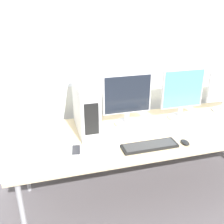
# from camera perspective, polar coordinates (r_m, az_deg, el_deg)

# --- Properties ---
(ground_plane) EXTENTS (14.00, 14.00, 0.00)m
(ground_plane) POSITION_cam_1_polar(r_m,az_deg,el_deg) (2.51, 13.11, -22.66)
(ground_plane) COLOR #565156
(wall_back) EXTENTS (8.00, 0.07, 2.70)m
(wall_back) POSITION_cam_1_polar(r_m,az_deg,el_deg) (2.67, 5.73, 14.26)
(wall_back) COLOR silver
(wall_back) RESTS_ON ground_plane
(desk) EXTENTS (2.54, 0.86, 0.70)m
(desk) POSITION_cam_1_polar(r_m,az_deg,el_deg) (2.40, 9.83, -4.51)
(desk) COLOR #D1BA8E
(desk) RESTS_ON ground_plane
(pc_tower) EXTENTS (0.16, 0.50, 0.44)m
(pc_tower) POSITION_cam_1_polar(r_m,az_deg,el_deg) (2.25, -5.71, 0.99)
(pc_tower) COLOR silver
(pc_tower) RESTS_ON desk
(monitor_main) EXTENTS (0.44, 0.22, 0.48)m
(monitor_main) POSITION_cam_1_polar(r_m,az_deg,el_deg) (2.35, 3.31, 2.86)
(monitor_main) COLOR #B7B7BC
(monitor_main) RESTS_ON desk
(monitor_right_near) EXTENTS (0.41, 0.22, 0.49)m
(monitor_right_near) POSITION_cam_1_polar(r_m,az_deg,el_deg) (2.55, 15.03, 3.91)
(monitor_right_near) COLOR #B7B7BC
(monitor_right_near) RESTS_ON desk
(keyboard) EXTENTS (0.45, 0.14, 0.02)m
(keyboard) POSITION_cam_1_polar(r_m,az_deg,el_deg) (2.10, 8.17, -7.30)
(keyboard) COLOR black
(keyboard) RESTS_ON desk
(mouse) EXTENTS (0.06, 0.10, 0.02)m
(mouse) POSITION_cam_1_polar(r_m,az_deg,el_deg) (2.21, 15.62, -6.39)
(mouse) COLOR black
(mouse) RESTS_ON desk
(cell_phone) EXTENTS (0.08, 0.14, 0.01)m
(cell_phone) POSITION_cam_1_polar(r_m,az_deg,el_deg) (2.06, -7.82, -8.17)
(cell_phone) COLOR #232328
(cell_phone) RESTS_ON desk
(paper_sheet_left) EXTENTS (0.31, 0.36, 0.00)m
(paper_sheet_left) POSITION_cam_1_polar(r_m,az_deg,el_deg) (2.07, -1.28, -7.96)
(paper_sheet_left) COLOR white
(paper_sheet_left) RESTS_ON desk
(paper_sheet_front) EXTENTS (0.21, 0.30, 0.00)m
(paper_sheet_front) POSITION_cam_1_polar(r_m,az_deg,el_deg) (2.04, -9.39, -8.74)
(paper_sheet_front) COLOR white
(paper_sheet_front) RESTS_ON desk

